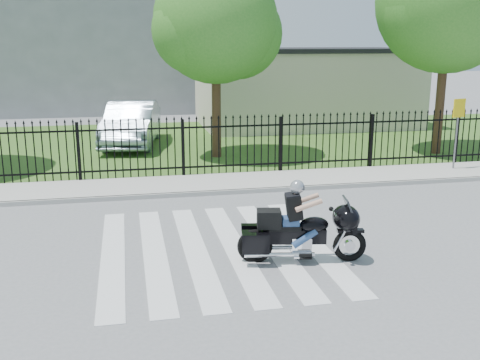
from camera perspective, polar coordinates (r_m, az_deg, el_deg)
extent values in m
plane|color=slate|center=(11.29, -2.52, -7.03)|extent=(120.00, 120.00, 0.00)
cube|color=#ADAAA3|center=(16.00, -5.36, -0.50)|extent=(40.00, 2.00, 0.12)
cube|color=#ADAAA3|center=(15.04, -4.94, -1.43)|extent=(40.00, 0.12, 0.12)
cube|color=#355F20|center=(22.83, -7.31, 3.68)|extent=(40.00, 12.00, 0.02)
cube|color=black|center=(16.90, -5.76, 1.28)|extent=(26.00, 0.04, 0.05)
cube|color=black|center=(16.68, -5.86, 5.30)|extent=(26.00, 0.04, 0.05)
cylinder|color=#382316|center=(19.76, -2.43, 8.26)|extent=(0.32, 0.32, 4.16)
sphere|color=#307521|center=(19.68, -2.51, 15.81)|extent=(4.20, 4.20, 4.20)
cylinder|color=#382316|center=(21.58, 19.76, 8.80)|extent=(0.32, 0.32, 4.80)
sphere|color=#307521|center=(21.56, 20.44, 16.74)|extent=(5.00, 5.00, 5.00)
cube|color=beige|center=(27.88, 6.58, 9.16)|extent=(10.00, 6.00, 3.50)
cube|color=black|center=(27.79, 6.69, 12.97)|extent=(10.20, 6.20, 0.20)
cube|color=#94969C|center=(36.49, -14.32, 16.63)|extent=(15.00, 10.00, 12.00)
torus|color=black|center=(10.82, 11.07, -6.54)|extent=(0.64, 0.23, 0.63)
torus|color=black|center=(10.58, 1.52, -6.74)|extent=(0.68, 0.25, 0.67)
cube|color=black|center=(10.57, 5.52, -5.66)|extent=(1.21, 0.43, 0.27)
ellipsoid|color=black|center=(10.55, 7.52, -4.54)|extent=(0.62, 0.46, 0.30)
cube|color=black|center=(10.49, 4.54, -4.78)|extent=(0.64, 0.39, 0.09)
cube|color=silver|center=(10.64, 6.23, -6.43)|extent=(0.41, 0.33, 0.27)
ellipsoid|color=black|center=(10.62, 10.72, -3.82)|extent=(0.60, 0.74, 0.49)
cube|color=black|center=(10.42, 2.95, -3.95)|extent=(0.49, 0.42, 0.33)
cube|color=navy|center=(10.47, 5.15, -4.20)|extent=(0.35, 0.32, 0.16)
sphere|color=#A6A8AE|center=(10.30, 5.84, -0.71)|extent=(0.27, 0.27, 0.27)
imported|color=#92A6B8|center=(22.53, -10.96, 5.63)|extent=(2.59, 5.39, 1.70)
cylinder|color=slate|center=(18.80, 21.10, 4.24)|extent=(0.06, 0.06, 2.10)
cube|color=yellow|center=(18.68, 21.37, 6.82)|extent=(0.47, 0.17, 0.57)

